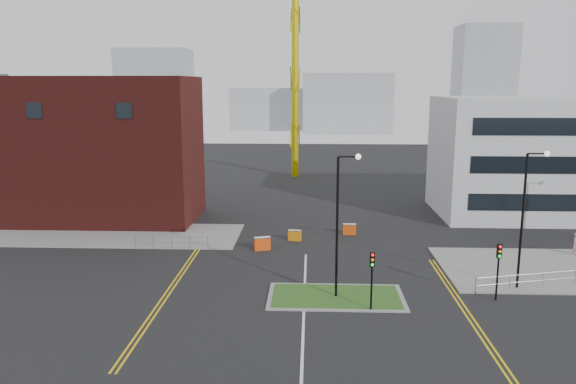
# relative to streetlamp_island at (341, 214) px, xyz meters

# --- Properties ---
(ground) EXTENTS (200.00, 200.00, 0.00)m
(ground) POSITION_rel_streetlamp_island_xyz_m (-2.22, -8.00, -5.41)
(ground) COLOR black
(ground) RESTS_ON ground
(pavement_left) EXTENTS (28.00, 8.00, 0.12)m
(pavement_left) POSITION_rel_streetlamp_island_xyz_m (-22.22, 14.00, -5.35)
(pavement_left) COLOR slate
(pavement_left) RESTS_ON ground
(island_kerb) EXTENTS (8.60, 4.60, 0.08)m
(island_kerb) POSITION_rel_streetlamp_island_xyz_m (-0.22, 0.00, -5.37)
(island_kerb) COLOR slate
(island_kerb) RESTS_ON ground
(grass_island) EXTENTS (8.00, 4.00, 0.12)m
(grass_island) POSITION_rel_streetlamp_island_xyz_m (-0.22, 0.00, -5.35)
(grass_island) COLOR #214C19
(grass_island) RESTS_ON ground
(brick_building) EXTENTS (24.20, 10.07, 14.24)m
(brick_building) POSITION_rel_streetlamp_island_xyz_m (-25.19, 20.00, 1.44)
(brick_building) COLOR #4A1412
(brick_building) RESTS_ON ground
(office_block) EXTENTS (25.00, 12.20, 12.00)m
(office_block) POSITION_rel_streetlamp_island_xyz_m (23.79, 23.97, 0.59)
(office_block) COLOR silver
(office_block) RESTS_ON ground
(streetlamp_island) EXTENTS (1.46, 0.36, 9.18)m
(streetlamp_island) POSITION_rel_streetlamp_island_xyz_m (0.00, 0.00, 0.00)
(streetlamp_island) COLOR black
(streetlamp_island) RESTS_ON ground
(streetlamp_right_near) EXTENTS (1.46, 0.36, 9.18)m
(streetlamp_right_near) POSITION_rel_streetlamp_island_xyz_m (12.00, 2.00, 0.00)
(streetlamp_right_near) COLOR black
(streetlamp_right_near) RESTS_ON ground
(traffic_light_island) EXTENTS (0.28, 0.33, 3.65)m
(traffic_light_island) POSITION_rel_streetlamp_island_xyz_m (1.78, -2.02, -2.85)
(traffic_light_island) COLOR black
(traffic_light_island) RESTS_ON ground
(traffic_light_right) EXTENTS (0.28, 0.33, 3.65)m
(traffic_light_right) POSITION_rel_streetlamp_island_xyz_m (9.78, -0.02, -2.85)
(traffic_light_right) COLOR black
(traffic_light_right) RESTS_ON ground
(railing_left) EXTENTS (6.05, 0.05, 1.10)m
(railing_left) POSITION_rel_streetlamp_island_xyz_m (-13.22, 10.00, -4.67)
(railing_left) COLOR gray
(railing_left) RESTS_ON ground
(centre_line) EXTENTS (0.15, 30.00, 0.01)m
(centre_line) POSITION_rel_streetlamp_island_xyz_m (-2.22, -6.00, -5.41)
(centre_line) COLOR silver
(centre_line) RESTS_ON ground
(yellow_left_a) EXTENTS (0.12, 24.00, 0.01)m
(yellow_left_a) POSITION_rel_streetlamp_island_xyz_m (-11.22, 2.00, -5.41)
(yellow_left_a) COLOR gold
(yellow_left_a) RESTS_ON ground
(yellow_left_b) EXTENTS (0.12, 24.00, 0.01)m
(yellow_left_b) POSITION_rel_streetlamp_island_xyz_m (-10.92, 2.00, -5.41)
(yellow_left_b) COLOR gold
(yellow_left_b) RESTS_ON ground
(yellow_right_a) EXTENTS (0.12, 20.00, 0.01)m
(yellow_right_a) POSITION_rel_streetlamp_island_xyz_m (7.28, -2.00, -5.41)
(yellow_right_a) COLOR gold
(yellow_right_a) RESTS_ON ground
(yellow_right_b) EXTENTS (0.12, 20.00, 0.01)m
(yellow_right_b) POSITION_rel_streetlamp_island_xyz_m (7.58, -2.00, -5.41)
(yellow_right_b) COLOR gold
(yellow_right_b) RESTS_ON ground
(skyline_a) EXTENTS (18.00, 12.00, 22.00)m
(skyline_a) POSITION_rel_streetlamp_island_xyz_m (-42.22, 112.00, 5.59)
(skyline_a) COLOR gray
(skyline_a) RESTS_ON ground
(skyline_b) EXTENTS (24.00, 12.00, 16.00)m
(skyline_b) POSITION_rel_streetlamp_island_xyz_m (7.78, 122.00, 2.59)
(skyline_b) COLOR gray
(skyline_b) RESTS_ON ground
(skyline_c) EXTENTS (14.00, 12.00, 28.00)m
(skyline_c) POSITION_rel_streetlamp_island_xyz_m (42.78, 117.00, 8.59)
(skyline_c) COLOR gray
(skyline_c) RESTS_ON ground
(skyline_d) EXTENTS (30.00, 12.00, 12.00)m
(skyline_d) POSITION_rel_streetlamp_island_xyz_m (-10.22, 132.00, 0.59)
(skyline_d) COLOR gray
(skyline_d) RESTS_ON ground
(pedestrian) EXTENTS (0.81, 0.71, 1.87)m
(pedestrian) POSITION_rel_streetlamp_island_xyz_m (18.96, 9.50, -4.48)
(pedestrian) COLOR #BB7992
(pedestrian) RESTS_ON ground
(barrier_left) EXTENTS (1.16, 0.57, 0.93)m
(barrier_left) POSITION_rel_streetlamp_island_xyz_m (-3.22, 12.98, -4.91)
(barrier_left) COLOR orange
(barrier_left) RESTS_ON ground
(barrier_mid) EXTENTS (1.37, 0.79, 1.10)m
(barrier_mid) POSITION_rel_streetlamp_island_xyz_m (-5.78, 10.06, -4.82)
(barrier_mid) COLOR #D9440C
(barrier_mid) RESTS_ON ground
(barrier_right) EXTENTS (1.18, 0.41, 0.99)m
(barrier_right) POSITION_rel_streetlamp_island_xyz_m (1.62, 15.15, -4.88)
(barrier_right) COLOR #C8420B
(barrier_right) RESTS_ON ground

